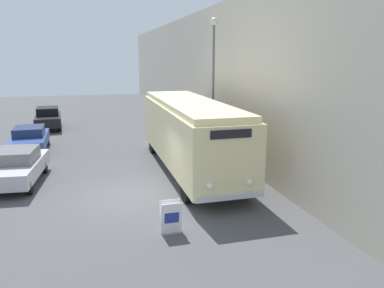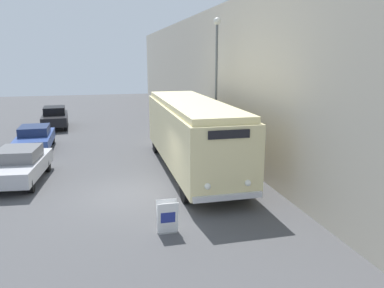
{
  "view_description": "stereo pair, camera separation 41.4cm",
  "coord_description": "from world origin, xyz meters",
  "views": [
    {
      "loc": [
        -1.25,
        -13.61,
        5.19
      ],
      "look_at": [
        2.48,
        -0.02,
        1.88
      ],
      "focal_mm": 35.0,
      "sensor_mm": 36.0,
      "label": 1
    },
    {
      "loc": [
        -0.84,
        -13.72,
        5.19
      ],
      "look_at": [
        2.48,
        -0.02,
        1.88
      ],
      "focal_mm": 35.0,
      "sensor_mm": 36.0,
      "label": 2
    }
  ],
  "objects": [
    {
      "name": "parked_car_near",
      "position": [
        -4.36,
        2.67,
        0.75
      ],
      "size": [
        2.25,
        4.32,
        1.45
      ],
      "rotation": [
        0.0,
        0.0,
        -0.1
      ],
      "color": "black",
      "rests_on": "ground_plane"
    },
    {
      "name": "vintage_bus",
      "position": [
        3.08,
        2.53,
        1.84
      ],
      "size": [
        2.56,
        10.37,
        3.24
      ],
      "color": "black",
      "rests_on": "ground_plane"
    },
    {
      "name": "parked_car_mid",
      "position": [
        -4.6,
        8.34,
        0.72
      ],
      "size": [
        1.88,
        4.21,
        1.38
      ],
      "rotation": [
        0.0,
        0.0,
        0.02
      ],
      "color": "black",
      "rests_on": "ground_plane"
    },
    {
      "name": "building_wall_right",
      "position": [
        5.84,
        10.0,
        3.98
      ],
      "size": [
        0.3,
        60.0,
        7.95
      ],
      "color": "beige",
      "rests_on": "ground_plane"
    },
    {
      "name": "ground_plane",
      "position": [
        0.0,
        0.0,
        0.0
      ],
      "size": [
        80.0,
        80.0,
        0.0
      ],
      "primitive_type": "plane",
      "color": "#4C4C4F"
    },
    {
      "name": "streetlamp",
      "position": [
        4.88,
        4.66,
        4.51
      ],
      "size": [
        0.36,
        0.36,
        7.05
      ],
      "color": "#595E60",
      "rests_on": "ground_plane"
    },
    {
      "name": "sign_board",
      "position": [
        0.89,
        -3.44,
        0.49
      ],
      "size": [
        0.63,
        0.38,
        1.0
      ],
      "color": "gray",
      "rests_on": "ground_plane"
    },
    {
      "name": "parked_car_far",
      "position": [
        -4.27,
        15.32,
        0.8
      ],
      "size": [
        2.0,
        4.31,
        1.56
      ],
      "rotation": [
        0.0,
        0.0,
        0.06
      ],
      "color": "black",
      "rests_on": "ground_plane"
    }
  ]
}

